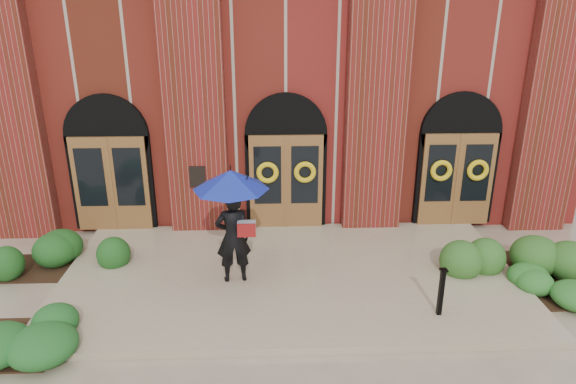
{
  "coord_description": "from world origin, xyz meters",
  "views": [
    {
      "loc": [
        -0.42,
        -9.88,
        5.8
      ],
      "look_at": [
        -0.02,
        1.0,
        1.76
      ],
      "focal_mm": 32.0,
      "sensor_mm": 36.0,
      "label": 1
    }
  ],
  "objects_px": {
    "man_with_umbrella": "(232,205)",
    "hedge_wall_right": "(515,251)",
    "metal_post": "(441,291)",
    "hedge_wall_left": "(56,254)"
  },
  "relations": [
    {
      "from": "metal_post",
      "to": "hedge_wall_right",
      "type": "height_order",
      "value": "metal_post"
    },
    {
      "from": "man_with_umbrella",
      "to": "hedge_wall_left",
      "type": "xyz_separation_m",
      "value": [
        -4.15,
        0.91,
        -1.52
      ]
    },
    {
      "from": "man_with_umbrella",
      "to": "hedge_wall_right",
      "type": "distance_m",
      "value": 6.6
    },
    {
      "from": "metal_post",
      "to": "hedge_wall_left",
      "type": "relative_size",
      "value": 0.34
    },
    {
      "from": "metal_post",
      "to": "hedge_wall_left",
      "type": "bearing_deg",
      "value": 163.7
    },
    {
      "from": "man_with_umbrella",
      "to": "hedge_wall_right",
      "type": "bearing_deg",
      "value": 176.46
    },
    {
      "from": "hedge_wall_left",
      "to": "hedge_wall_right",
      "type": "xyz_separation_m",
      "value": [
        10.55,
        -0.33,
        0.04
      ]
    },
    {
      "from": "man_with_umbrella",
      "to": "metal_post",
      "type": "height_order",
      "value": "man_with_umbrella"
    },
    {
      "from": "metal_post",
      "to": "hedge_wall_right",
      "type": "xyz_separation_m",
      "value": [
        2.4,
        2.05,
        -0.25
      ]
    },
    {
      "from": "hedge_wall_right",
      "to": "man_with_umbrella",
      "type": "bearing_deg",
      "value": -174.83
    }
  ]
}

